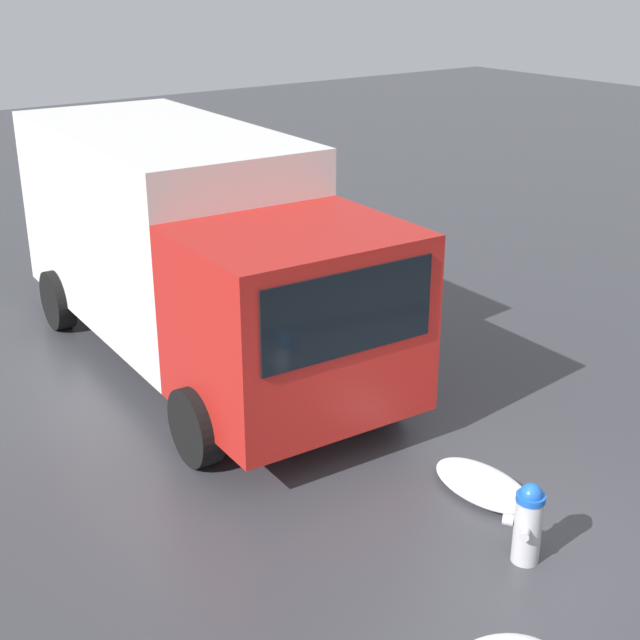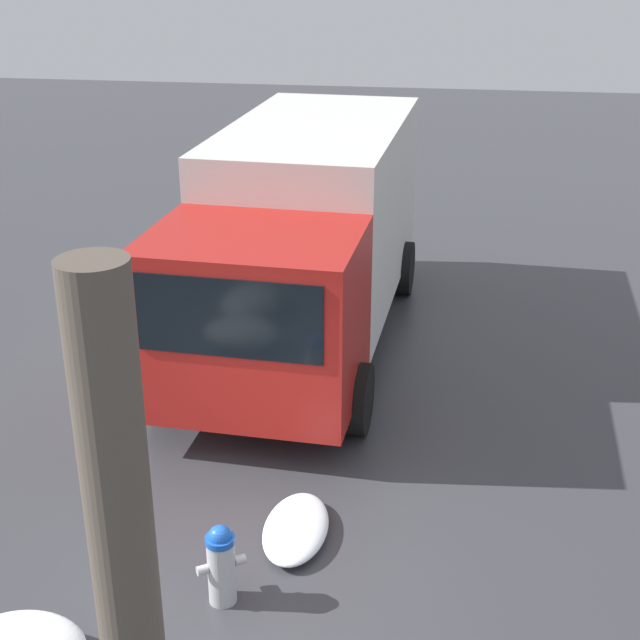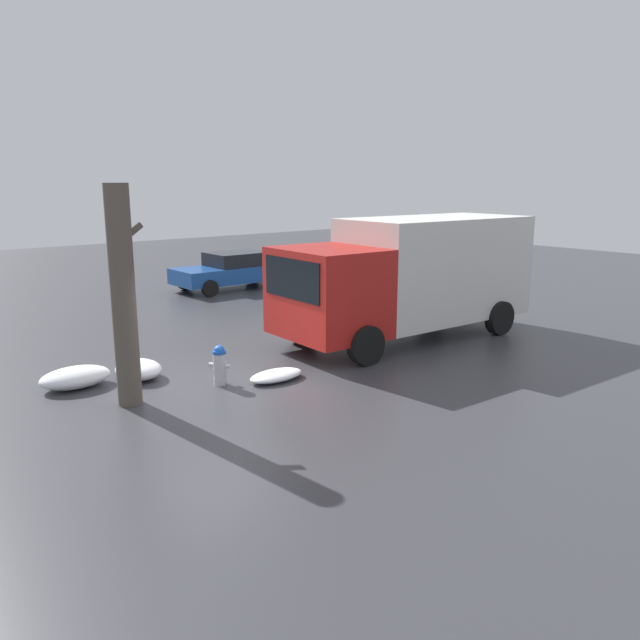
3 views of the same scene
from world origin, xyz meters
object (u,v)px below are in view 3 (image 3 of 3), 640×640
fire_hydrant (220,364)px  delivery_truck (411,274)px  tree_trunk (123,297)px  parked_car (234,270)px

fire_hydrant → delivery_truck: size_ratio=0.11×
tree_trunk → fire_hydrant: bearing=-3.2°
fire_hydrant → parked_car: size_ratio=0.18×
delivery_truck → parked_car: bearing=-0.3°
tree_trunk → delivery_truck: bearing=0.9°
fire_hydrant → parked_car: 11.56m
fire_hydrant → delivery_truck: delivery_truck is taller
tree_trunk → delivery_truck: 7.73m
fire_hydrant → parked_car: (6.40, 9.63, 0.29)m
fire_hydrant → parked_car: parked_car is taller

